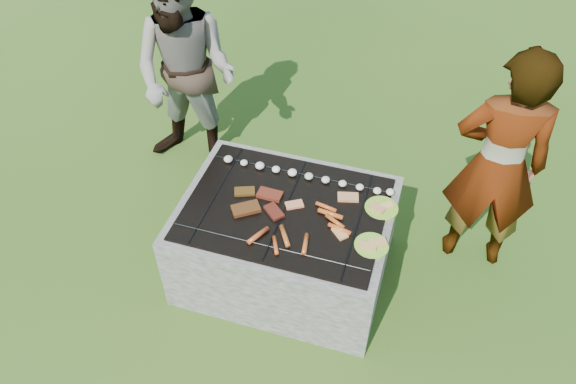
# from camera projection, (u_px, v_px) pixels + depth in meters

# --- Properties ---
(lawn) EXTENTS (60.00, 60.00, 0.00)m
(lawn) POSITION_uv_depth(u_px,v_px,m) (286.00, 269.00, 3.86)
(lawn) COLOR #224711
(lawn) RESTS_ON ground
(fire_pit) EXTENTS (1.30, 1.00, 0.62)m
(fire_pit) POSITION_uv_depth(u_px,v_px,m) (286.00, 243.00, 3.66)
(fire_pit) COLOR #AAA097
(fire_pit) RESTS_ON ground
(mushrooms) EXTENTS (1.14, 0.07, 0.04)m
(mushrooms) POSITION_uv_depth(u_px,v_px,m) (303.00, 175.00, 3.61)
(mushrooms) COLOR beige
(mushrooms) RESTS_ON fire_pit
(pork_slabs) EXTENTS (0.38, 0.29, 0.02)m
(pork_slabs) POSITION_uv_depth(u_px,v_px,m) (258.00, 202.00, 3.44)
(pork_slabs) COLOR brown
(pork_slabs) RESTS_ON fire_pit
(sausages) EXTENTS (0.56, 0.47, 0.03)m
(sausages) POSITION_uv_depth(u_px,v_px,m) (305.00, 229.00, 3.28)
(sausages) COLOR #EB4D26
(sausages) RESTS_ON fire_pit
(bread_on_grate) EXTENTS (0.44, 0.41, 0.02)m
(bread_on_grate) POSITION_uv_depth(u_px,v_px,m) (331.00, 207.00, 3.42)
(bread_on_grate) COLOR tan
(bread_on_grate) RESTS_ON fire_pit
(plate_far) EXTENTS (0.23, 0.23, 0.03)m
(plate_far) POSITION_uv_depth(u_px,v_px,m) (381.00, 208.00, 3.43)
(plate_far) COLOR #CAE937
(plate_far) RESTS_ON fire_pit
(plate_near) EXTENTS (0.26, 0.26, 0.03)m
(plate_near) POSITION_uv_depth(u_px,v_px,m) (372.00, 245.00, 3.21)
(plate_near) COLOR #B4D132
(plate_near) RESTS_ON fire_pit
(cook) EXTENTS (0.62, 0.43, 1.61)m
(cook) POSITION_uv_depth(u_px,v_px,m) (498.00, 166.00, 3.41)
(cook) COLOR #A9968C
(cook) RESTS_ON ground
(bystander) EXTENTS (0.84, 0.67, 1.66)m
(bystander) POSITION_uv_depth(u_px,v_px,m) (186.00, 75.00, 4.08)
(bystander) COLOR gray
(bystander) RESTS_ON ground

